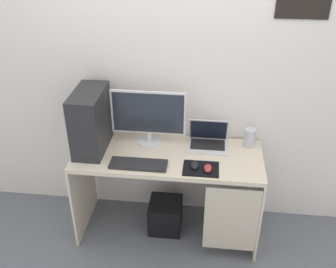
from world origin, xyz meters
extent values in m
plane|color=slate|center=(0.00, 0.00, 0.00)|extent=(8.00, 8.00, 0.00)
cube|color=silver|center=(0.00, 0.33, 1.30)|extent=(4.00, 0.04, 2.60)
cube|color=beige|center=(0.00, 0.00, 0.75)|extent=(1.44, 0.58, 0.03)
cube|color=beige|center=(-0.71, 0.00, 0.37)|extent=(0.02, 0.58, 0.73)
cube|color=beige|center=(0.71, 0.00, 0.37)|extent=(0.02, 0.58, 0.73)
cube|color=beige|center=(0.50, -0.28, 0.40)|extent=(0.40, 0.01, 0.59)
cube|color=#232326|center=(-0.59, 0.03, 1.01)|extent=(0.22, 0.44, 0.48)
cylinder|color=silver|center=(-0.17, 0.15, 0.77)|extent=(0.19, 0.19, 0.01)
cylinder|color=silver|center=(-0.17, 0.15, 0.82)|extent=(0.04, 0.04, 0.08)
cube|color=silver|center=(-0.17, 0.14, 1.04)|extent=(0.58, 0.02, 0.36)
cube|color=#232833|center=(-0.17, 0.13, 1.04)|extent=(0.55, 0.00, 0.33)
cube|color=silver|center=(0.30, 0.13, 0.77)|extent=(0.31, 0.24, 0.01)
cube|color=black|center=(0.30, 0.15, 0.78)|extent=(0.27, 0.16, 0.00)
cube|color=silver|center=(0.30, 0.21, 0.88)|extent=(0.31, 0.08, 0.21)
cube|color=black|center=(0.30, 0.21, 0.88)|extent=(0.29, 0.07, 0.19)
cylinder|color=#B7BCC6|center=(0.62, 0.19, 0.84)|extent=(0.09, 0.09, 0.15)
cube|color=#232326|center=(-0.20, -0.17, 0.78)|extent=(0.42, 0.14, 0.02)
cube|color=black|center=(0.26, -0.16, 0.77)|extent=(0.26, 0.20, 0.00)
ellipsoid|color=black|center=(0.21, -0.15, 0.79)|extent=(0.06, 0.10, 0.03)
ellipsoid|color=#B23333|center=(0.31, -0.18, 0.79)|extent=(0.06, 0.10, 0.03)
cube|color=black|center=(-0.02, 0.01, 0.14)|extent=(0.27, 0.27, 0.27)
camera|label=1|loc=(0.28, -2.47, 2.42)|focal=41.58mm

